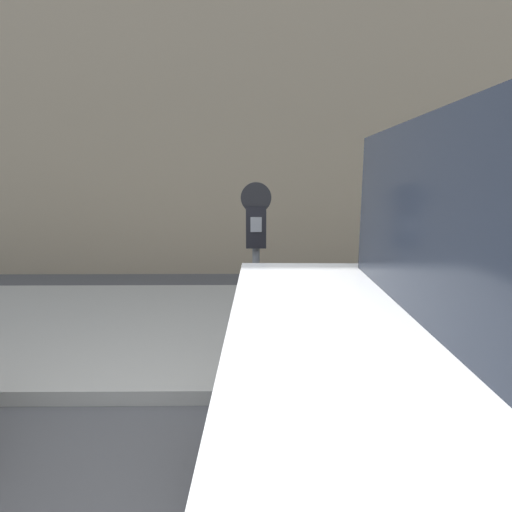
# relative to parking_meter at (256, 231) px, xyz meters

# --- Properties ---
(ground_plane) EXTENTS (60.00, 60.00, 0.00)m
(ground_plane) POSITION_rel_parking_meter_xyz_m (-0.49, -1.30, -1.15)
(ground_plane) COLOR #515154
(sidewalk) EXTENTS (24.00, 2.80, 0.11)m
(sidewalk) POSITION_rel_parking_meter_xyz_m (-0.49, 0.90, -1.09)
(sidewalk) COLOR #ADAAA3
(sidewalk) RESTS_ON ground_plane
(building_facade) EXTENTS (24.00, 0.30, 6.81)m
(building_facade) POSITION_rel_parking_meter_xyz_m (-0.49, 3.57, 2.25)
(building_facade) COLOR tan
(building_facade) RESTS_ON ground_plane
(parking_meter) EXTENTS (0.23, 0.14, 1.41)m
(parking_meter) POSITION_rel_parking_meter_xyz_m (0.00, 0.00, 0.00)
(parking_meter) COLOR slate
(parking_meter) RESTS_ON sidewalk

